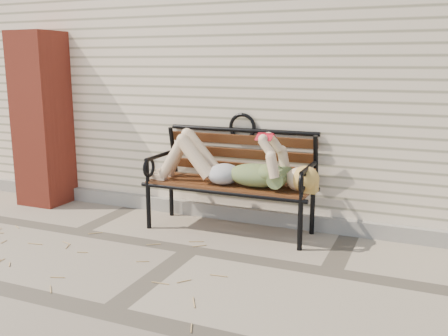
% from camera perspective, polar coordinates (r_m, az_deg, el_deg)
% --- Properties ---
extents(ground, '(80.00, 80.00, 0.00)m').
position_cam_1_polar(ground, '(4.55, -3.81, -9.32)').
color(ground, gray).
rests_on(ground, ground).
extents(house_wall, '(8.00, 4.00, 3.00)m').
position_cam_1_polar(house_wall, '(7.05, 7.22, 10.64)').
color(house_wall, beige).
rests_on(house_wall, ground).
extents(foundation_strip, '(8.00, 0.10, 0.15)m').
position_cam_1_polar(foundation_strip, '(5.36, 0.86, -5.13)').
color(foundation_strip, gray).
rests_on(foundation_strip, ground).
extents(brick_pillar, '(0.50, 0.50, 2.00)m').
position_cam_1_polar(brick_pillar, '(6.22, -20.04, 5.25)').
color(brick_pillar, '#A23624').
rests_on(brick_pillar, ground).
extents(garden_bench, '(1.77, 0.71, 1.15)m').
position_cam_1_polar(garden_bench, '(4.95, 1.07, 0.25)').
color(garden_bench, black).
rests_on(garden_bench, ground).
extents(reading_woman, '(1.67, 0.38, 0.53)m').
position_cam_1_polar(reading_woman, '(4.81, 0.61, 0.38)').
color(reading_woman, '#0B364D').
rests_on(reading_woman, ground).
extents(straw_scatter, '(2.57, 1.72, 0.01)m').
position_cam_1_polar(straw_scatter, '(4.39, -11.21, -10.23)').
color(straw_scatter, tan).
rests_on(straw_scatter, ground).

